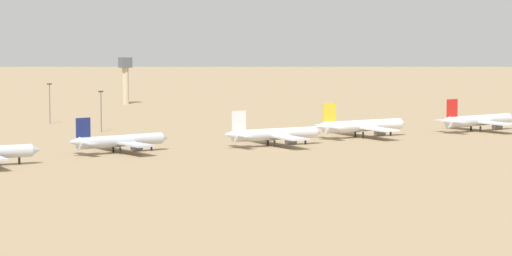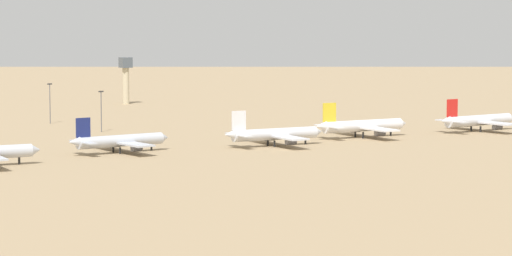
% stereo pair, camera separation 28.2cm
% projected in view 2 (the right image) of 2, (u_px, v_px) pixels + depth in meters
% --- Properties ---
extents(ground, '(4000.00, 4000.00, 0.00)m').
position_uv_depth(ground, '(287.00, 150.00, 362.62)').
color(ground, '#9E8460').
extents(ridge_far_east, '(406.59, 312.57, 102.11)m').
position_uv_depth(ridge_far_east, '(254.00, 11.00, 1465.85)').
color(ridge_far_east, gray).
rests_on(ridge_far_east, ground).
extents(parked_jet_navy_1, '(34.71, 29.29, 11.46)m').
position_uv_depth(parked_jet_navy_1, '(119.00, 141.00, 354.59)').
color(parked_jet_navy_1, silver).
rests_on(parked_jet_navy_1, ground).
extents(parked_jet_white_2, '(36.10, 30.32, 11.93)m').
position_uv_depth(parked_jet_white_2, '(274.00, 134.00, 373.66)').
color(parked_jet_white_2, silver).
rests_on(parked_jet_white_2, ground).
extents(parked_jet_yellow_3, '(37.89, 31.72, 12.55)m').
position_uv_depth(parked_jet_yellow_3, '(362.00, 126.00, 400.72)').
color(parked_jet_yellow_3, white).
rests_on(parked_jet_yellow_3, ground).
extents(parked_jet_red_4, '(37.47, 31.60, 12.37)m').
position_uv_depth(parked_jet_red_4, '(478.00, 120.00, 422.70)').
color(parked_jet_red_4, silver).
rests_on(parked_jet_red_4, ground).
extents(control_tower, '(5.20, 5.20, 22.58)m').
position_uv_depth(control_tower, '(126.00, 76.00, 558.80)').
color(control_tower, '#C6B793').
rests_on(control_tower, ground).
extents(light_pole_west, '(1.80, 0.50, 15.04)m').
position_uv_depth(light_pole_west, '(101.00, 108.00, 420.09)').
color(light_pole_west, '#59595E').
rests_on(light_pole_west, ground).
extents(light_pole_mid, '(1.80, 0.50, 15.87)m').
position_uv_depth(light_pole_mid, '(50.00, 100.00, 453.78)').
color(light_pole_mid, '#59595E').
rests_on(light_pole_mid, ground).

